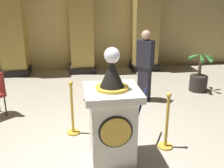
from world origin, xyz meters
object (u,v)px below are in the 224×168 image
object	(u,v)px
stanchion_near	(166,129)
stanchion_far	(72,116)
pedestal_clock	(112,119)
potted_palm_right	(199,78)
bystander_guest	(145,64)

from	to	relation	value
stanchion_near	stanchion_far	bearing A→B (deg)	154.79
pedestal_clock	stanchion_far	bearing A→B (deg)	121.91
pedestal_clock	potted_palm_right	bearing A→B (deg)	44.58
pedestal_clock	stanchion_near	world-z (taller)	pedestal_clock
stanchion_near	bystander_guest	size ratio (longest dim) A/B	0.58
pedestal_clock	potted_palm_right	distance (m)	3.90
stanchion_far	stanchion_near	bearing A→B (deg)	-25.21
stanchion_near	bystander_guest	bearing A→B (deg)	84.45
pedestal_clock	bystander_guest	xyz separation A→B (m)	(1.15, 2.30, 0.20)
bystander_guest	stanchion_far	bearing A→B (deg)	-141.74
bystander_guest	pedestal_clock	bearing A→B (deg)	-116.50
pedestal_clock	stanchion_far	size ratio (longest dim) A/B	1.73
potted_palm_right	pedestal_clock	bearing A→B (deg)	-135.42
pedestal_clock	stanchion_near	xyz separation A→B (m)	(0.95, 0.22, -0.36)
stanchion_near	potted_palm_right	world-z (taller)	potted_palm_right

